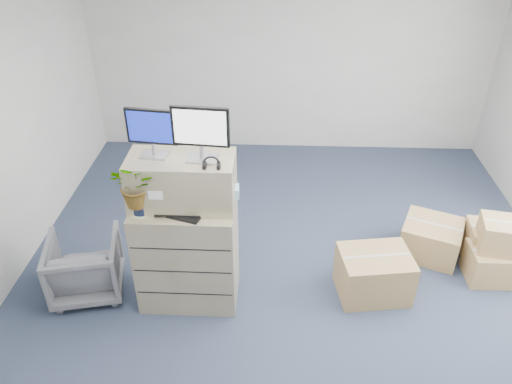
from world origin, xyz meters
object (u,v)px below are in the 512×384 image
filing_cabinet_lower (188,253)px  potted_plant (138,190)px  monitor_right (201,131)px  keyboard (178,213)px  monitor_left (152,130)px  office_chair (85,264)px  water_bottle (196,189)px

filing_cabinet_lower → potted_plant: bearing=-162.0°
monitor_right → keyboard: monitor_right is taller
monitor_right → filing_cabinet_lower: bearing=-163.9°
keyboard → potted_plant: bearing=-162.0°
potted_plant → keyboard: bearing=-0.1°
monitor_left → filing_cabinet_lower: bearing=-14.2°
keyboard → office_chair: (-1.07, 0.15, -0.79)m
monitor_left → monitor_right: bearing=0.4°
filing_cabinet_lower → water_bottle: water_bottle is taller
filing_cabinet_lower → water_bottle: size_ratio=4.18×
monitor_right → keyboard: (-0.24, -0.16, -0.76)m
monitor_left → water_bottle: monitor_left is taller
potted_plant → office_chair: 1.27m
filing_cabinet_lower → keyboard: size_ratio=2.42×
keyboard → office_chair: size_ratio=0.65×
keyboard → potted_plant: potted_plant is taller
office_chair → water_bottle: bearing=170.4°
monitor_left → keyboard: 0.79m
keyboard → water_bottle: bearing=73.7°
filing_cabinet_lower → potted_plant: size_ratio=2.03×
keyboard → monitor_right: bearing=52.1°
keyboard → potted_plant: size_ratio=0.84×
monitor_left → water_bottle: bearing=6.5°
keyboard → office_chair: 1.33m
water_bottle → office_chair: (-1.21, -0.06, -0.91)m
keyboard → filing_cabinet_lower: bearing=94.2°
potted_plant → office_chair: size_ratio=0.77×
monitor_left → office_chair: monitor_left is taller
monitor_right → potted_plant: 0.79m
monitor_right → office_chair: bearing=-174.3°
monitor_left → potted_plant: (-0.13, -0.21, -0.49)m
filing_cabinet_lower → potted_plant: 0.91m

